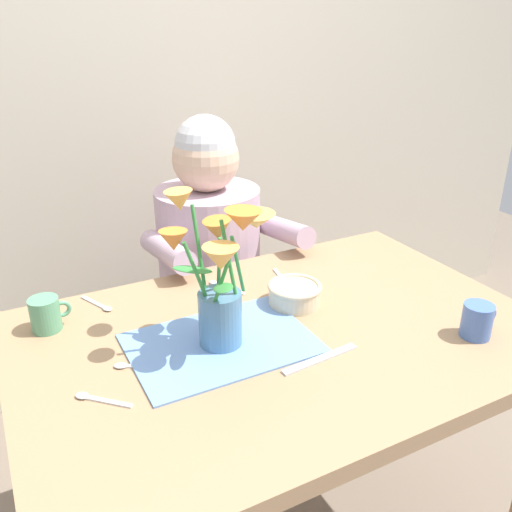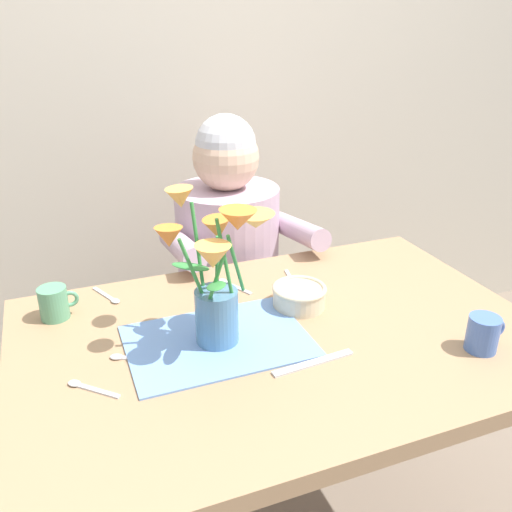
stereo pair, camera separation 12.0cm
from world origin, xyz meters
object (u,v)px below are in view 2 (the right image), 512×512
at_px(ceramic_bowl, 299,296).
at_px(ceramic_mug, 483,333).
at_px(coffee_cup, 54,303).
at_px(dinner_knife, 313,363).
at_px(seated_person, 229,283).
at_px(flower_vase, 217,272).

relative_size(ceramic_bowl, ceramic_mug, 1.46).
xyz_separation_m(ceramic_bowl, coffee_cup, (-0.57, 0.16, 0.01)).
xyz_separation_m(ceramic_bowl, ceramic_mug, (0.29, -0.32, 0.01)).
relative_size(dinner_knife, ceramic_mug, 2.04).
xyz_separation_m(seated_person, ceramic_bowl, (0.01, -0.52, 0.21)).
height_order(dinner_knife, coffee_cup, coffee_cup).
relative_size(coffee_cup, ceramic_mug, 1.00).
relative_size(ceramic_bowl, dinner_knife, 0.72).
relative_size(flower_vase, ceramic_bowl, 2.47).
bearing_deg(ceramic_mug, coffee_cup, 150.73).
distance_m(seated_person, flower_vase, 0.73).
height_order(flower_vase, ceramic_mug, flower_vase).
distance_m(flower_vase, dinner_knife, 0.28).
bearing_deg(ceramic_bowl, dinner_knife, -108.41).
xyz_separation_m(seated_person, coffee_cup, (-0.56, -0.36, 0.22)).
relative_size(flower_vase, dinner_knife, 1.77).
bearing_deg(ceramic_mug, seated_person, 109.78).
distance_m(seated_person, coffee_cup, 0.70).
distance_m(flower_vase, ceramic_mug, 0.59).
bearing_deg(flower_vase, coffee_cup, 144.14).
height_order(dinner_knife, ceramic_mug, ceramic_mug).
distance_m(seated_person, ceramic_bowl, 0.56).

